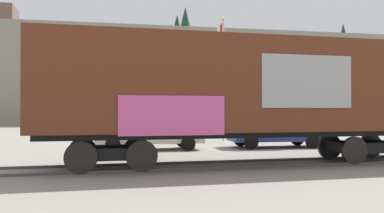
% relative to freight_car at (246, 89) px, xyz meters
% --- Properties ---
extents(ground_plane, '(260.00, 260.00, 0.00)m').
position_rel_freight_car_xyz_m(ground_plane, '(-0.53, 0.00, -2.48)').
color(ground_plane, gray).
extents(track, '(60.02, 4.28, 0.08)m').
position_rel_freight_car_xyz_m(track, '(0.97, 0.04, -2.44)').
color(track, '#4C4742').
rests_on(track, ground_plane).
extents(freight_car, '(13.36, 3.44, 4.25)m').
position_rel_freight_car_xyz_m(freight_car, '(0.00, 0.00, 0.00)').
color(freight_car, '#5B2B19').
rests_on(freight_car, ground_plane).
extents(flagpole, '(0.18, 1.60, 7.19)m').
position_rel_freight_car_xyz_m(flagpole, '(2.05, 10.40, 2.28)').
color(flagpole, silver).
rests_on(flagpole, ground_plane).
extents(hillside, '(111.56, 39.31, 17.23)m').
position_rel_freight_car_xyz_m(hillside, '(-0.66, 56.93, 3.79)').
color(hillside, gray).
rests_on(hillside, ground_plane).
extents(parked_car_white, '(4.81, 1.96, 1.63)m').
position_rel_freight_car_xyz_m(parked_car_white, '(-2.73, 5.69, -1.65)').
color(parked_car_white, silver).
rests_on(parked_car_white, ground_plane).
extents(parked_car_blue, '(4.46, 1.97, 1.75)m').
position_rel_freight_car_xyz_m(parked_car_blue, '(3.36, 5.67, -1.62)').
color(parked_car_blue, navy).
rests_on(parked_car_blue, ground_plane).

